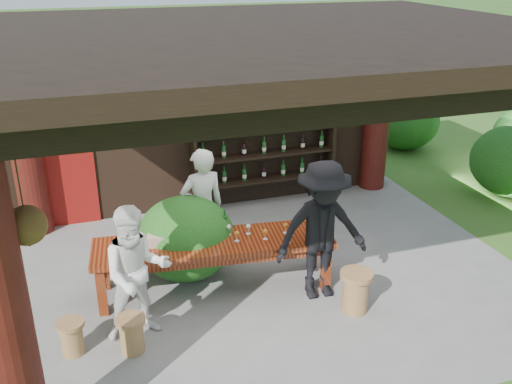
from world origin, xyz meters
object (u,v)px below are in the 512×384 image
object	(u,v)px
host	(202,208)
guest_man	(322,231)
wine_shelf	(264,143)
tasting_table	(214,249)
stool_near_right	(356,290)
stool_far_left	(72,337)
guest_woman	(137,273)
napkin_basket	(157,240)
stool_near_left	(132,334)

from	to	relation	value
host	guest_man	xyz separation A→B (m)	(1.29, -1.33, 0.06)
wine_shelf	tasting_table	xyz separation A→B (m)	(-1.61, -2.58, -0.54)
tasting_table	guest_man	world-z (taller)	guest_man
tasting_table	stool_near_right	bearing A→B (deg)	-34.01
tasting_table	guest_man	distance (m)	1.48
wine_shelf	guest_man	xyz separation A→B (m)	(-0.29, -3.16, -0.21)
tasting_table	host	distance (m)	0.79
tasting_table	host	world-z (taller)	host
stool_far_left	host	xyz separation A→B (m)	(1.95, 1.56, 0.68)
guest_man	guest_woman	bearing A→B (deg)	-174.67
stool_near_right	guest_woman	distance (m)	2.80
host	guest_woman	world-z (taller)	host
stool_far_left	napkin_basket	xyz separation A→B (m)	(1.19, 0.94, 0.59)
stool_near_right	host	size ratio (longest dim) A/B	0.31
guest_woman	napkin_basket	size ratio (longest dim) A/B	6.55
stool_near_left	guest_man	distance (m)	2.71
stool_far_left	guest_man	xyz separation A→B (m)	(3.25, 0.24, 0.74)
guest_man	napkin_basket	size ratio (longest dim) A/B	7.45
stool_near_left	guest_woman	distance (m)	0.70
tasting_table	stool_far_left	bearing A→B (deg)	-156.93
host	guest_man	bearing A→B (deg)	125.59
host	stool_far_left	bearing A→B (deg)	30.02
stool_near_right	host	xyz separation A→B (m)	(-1.57, 1.82, 0.61)
tasting_table	host	bearing A→B (deg)	87.98
tasting_table	napkin_basket	world-z (taller)	napkin_basket
stool_near_left	wine_shelf	bearing A→B (deg)	51.25
guest_woman	napkin_basket	bearing A→B (deg)	62.35
host	guest_woman	bearing A→B (deg)	42.80
tasting_table	host	size ratio (longest dim) A/B	1.82
stool_near_right	stool_far_left	bearing A→B (deg)	175.81
wine_shelf	stool_far_left	bearing A→B (deg)	-136.16
tasting_table	guest_woman	bearing A→B (deg)	-148.33
tasting_table	guest_man	bearing A→B (deg)	-23.93
tasting_table	stool_far_left	distance (m)	2.13
napkin_basket	tasting_table	bearing A→B (deg)	-9.19
stool_near_left	host	world-z (taller)	host
tasting_table	stool_near_right	xyz separation A→B (m)	(1.60, -1.08, -0.33)
host	guest_woman	distance (m)	1.83
tasting_table	guest_woman	size ratio (longest dim) A/B	1.94
guest_man	napkin_basket	xyz separation A→B (m)	(-2.06, 0.71, -0.15)
tasting_table	napkin_basket	xyz separation A→B (m)	(-0.74, 0.12, 0.19)
stool_near_left	stool_near_right	size ratio (longest dim) A/B	0.81
stool_near_right	wine_shelf	bearing A→B (deg)	89.84
guest_woman	stool_near_right	bearing A→B (deg)	-11.20
host	napkin_basket	bearing A→B (deg)	30.38
wine_shelf	guest_man	size ratio (longest dim) A/B	1.37
stool_near_left	guest_man	bearing A→B (deg)	9.19
stool_near_right	host	distance (m)	2.48
wine_shelf	guest_man	distance (m)	3.18
stool_near_left	napkin_basket	size ratio (longest dim) A/B	1.77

